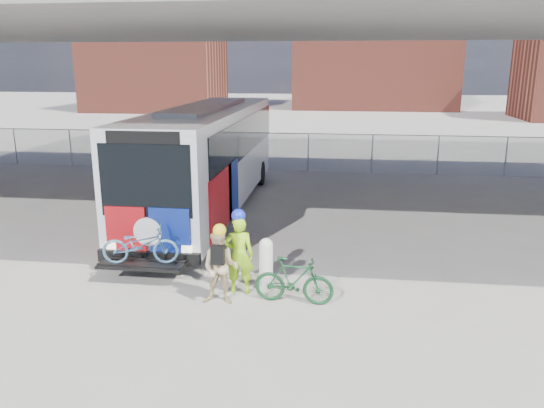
% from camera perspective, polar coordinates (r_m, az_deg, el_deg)
% --- Properties ---
extents(ground, '(160.00, 160.00, 0.00)m').
position_cam_1_polar(ground, '(14.17, -3.37, -5.85)').
color(ground, '#9E9991').
rests_on(ground, ground).
extents(bus, '(2.67, 12.99, 3.69)m').
position_cam_1_polar(bus, '(18.50, -6.87, 5.74)').
color(bus, silver).
rests_on(bus, ground).
extents(overpass, '(40.00, 16.00, 7.95)m').
position_cam_1_polar(overpass, '(17.27, -1.09, 19.97)').
color(overpass, '#605E59').
rests_on(overpass, ground).
extents(chainlink_fence, '(30.00, 0.06, 30.00)m').
position_cam_1_polar(chainlink_fence, '(25.39, 1.67, 6.73)').
color(chainlink_fence, gray).
rests_on(chainlink_fence, ground).
extents(brick_buildings, '(54.00, 22.00, 12.00)m').
position_cam_1_polar(brick_buildings, '(61.25, 6.47, 15.13)').
color(brick_buildings, brown).
rests_on(brick_buildings, ground).
extents(bollard, '(0.31, 0.31, 1.20)m').
position_cam_1_polar(bollard, '(12.11, -0.65, -6.23)').
color(bollard, silver).
rests_on(bollard, ground).
extents(cyclist_hivis, '(0.69, 0.50, 1.95)m').
position_cam_1_polar(cyclist_hivis, '(11.82, -3.56, -5.27)').
color(cyclist_hivis, '#9BE017').
rests_on(cyclist_hivis, ground).
extents(cyclist_tan, '(0.79, 0.62, 1.79)m').
position_cam_1_polar(cyclist_tan, '(11.36, -5.57, -6.70)').
color(cyclist_tan, tan).
rests_on(cyclist_tan, ground).
extents(bike_parked, '(1.75, 0.62, 1.03)m').
position_cam_1_polar(bike_parked, '(11.45, 2.37, -8.23)').
color(bike_parked, '#154424').
rests_on(bike_parked, ground).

